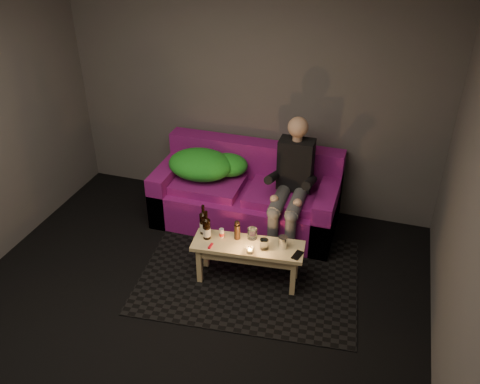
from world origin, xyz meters
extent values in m
plane|color=black|center=(0.00, 0.00, 0.00)|extent=(4.50, 4.50, 0.00)
plane|color=#524F51|center=(0.00, 2.25, 1.30)|extent=(4.00, 0.00, 4.00)
plane|color=#524F51|center=(2.00, 0.00, 1.30)|extent=(0.00, 4.50, 4.50)
cube|color=black|center=(0.39, 0.93, 0.00)|extent=(2.12, 1.63, 0.01)
cube|color=#80116B|center=(0.10, 1.77, 0.20)|extent=(1.89, 0.85, 0.40)
cube|color=#80116B|center=(0.10, 2.09, 0.60)|extent=(1.89, 0.21, 0.42)
cube|color=#80116B|center=(-0.75, 1.77, 0.29)|extent=(0.19, 0.85, 0.58)
cube|color=#80116B|center=(0.95, 1.77, 0.29)|extent=(0.19, 0.85, 0.58)
cube|color=#80116B|center=(-0.30, 1.72, 0.43)|extent=(0.71, 0.57, 0.09)
cube|color=#80116B|center=(0.49, 1.72, 0.43)|extent=(0.71, 0.57, 0.09)
ellipsoid|color=#269A1C|center=(-0.40, 1.77, 0.62)|extent=(0.68, 0.53, 0.28)
ellipsoid|color=#269A1C|center=(-0.14, 1.90, 0.59)|extent=(0.42, 0.34, 0.23)
ellipsoid|color=#269A1C|center=(-0.61, 1.88, 0.56)|extent=(0.30, 0.25, 0.15)
cube|color=black|center=(0.59, 1.82, 0.76)|extent=(0.34, 0.21, 0.52)
sphere|color=tan|center=(0.59, 1.82, 1.16)|extent=(0.20, 0.20, 0.20)
cylinder|color=#41434A|center=(0.51, 1.52, 0.50)|extent=(0.13, 0.47, 0.13)
cylinder|color=#41434A|center=(0.68, 1.52, 0.50)|extent=(0.13, 0.47, 0.13)
cylinder|color=#41434A|center=(0.51, 1.30, 0.24)|extent=(0.10, 0.10, 0.48)
cylinder|color=#41434A|center=(0.68, 1.30, 0.24)|extent=(0.10, 0.10, 0.48)
cube|color=black|center=(0.51, 1.24, 0.03)|extent=(0.08, 0.21, 0.06)
cube|color=black|center=(0.68, 1.24, 0.03)|extent=(0.08, 0.21, 0.06)
cube|color=#E8C287|center=(0.39, 0.88, 0.39)|extent=(1.02, 0.41, 0.04)
cube|color=#E8C287|center=(0.39, 0.88, 0.32)|extent=(0.88, 0.33, 0.09)
cube|color=#E8C287|center=(-0.02, 0.73, 0.18)|extent=(0.05, 0.05, 0.37)
cube|color=#E8C287|center=(-0.05, 0.95, 0.18)|extent=(0.05, 0.05, 0.37)
cube|color=#E8C287|center=(0.82, 0.81, 0.18)|extent=(0.05, 0.05, 0.37)
cube|color=#E8C287|center=(0.80, 1.04, 0.18)|extent=(0.05, 0.05, 0.37)
cylinder|color=black|center=(-0.05, 0.93, 0.51)|extent=(0.07, 0.07, 0.20)
cylinder|color=white|center=(-0.05, 0.93, 0.48)|extent=(0.07, 0.07, 0.08)
cone|color=black|center=(-0.05, 0.93, 0.62)|extent=(0.07, 0.07, 0.03)
cylinder|color=black|center=(-0.05, 0.93, 0.65)|extent=(0.03, 0.03, 0.10)
cylinder|color=black|center=(0.01, 0.86, 0.50)|extent=(0.07, 0.07, 0.19)
cylinder|color=white|center=(0.01, 0.86, 0.47)|extent=(0.07, 0.07, 0.08)
cone|color=black|center=(0.01, 0.86, 0.61)|extent=(0.07, 0.07, 0.03)
cylinder|color=black|center=(0.01, 0.86, 0.64)|extent=(0.03, 0.03, 0.09)
cylinder|color=silver|center=(0.13, 0.91, 0.45)|extent=(0.05, 0.05, 0.09)
cylinder|color=black|center=(0.27, 0.94, 0.48)|extent=(0.06, 0.06, 0.14)
cylinder|color=white|center=(0.40, 0.98, 0.46)|extent=(0.11, 0.11, 0.10)
cylinder|color=white|center=(0.44, 0.77, 0.43)|extent=(0.06, 0.06, 0.05)
sphere|color=orange|center=(0.44, 0.77, 0.44)|extent=(0.02, 0.02, 0.02)
cylinder|color=white|center=(0.54, 0.87, 0.45)|extent=(0.10, 0.10, 0.10)
cylinder|color=silver|center=(0.69, 0.93, 0.46)|extent=(0.11, 0.11, 0.11)
cube|color=black|center=(0.84, 0.86, 0.41)|extent=(0.09, 0.14, 0.01)
cube|color=red|center=(0.08, 0.75, 0.41)|extent=(0.03, 0.08, 0.01)
camera|label=1|loc=(1.40, -2.56, 3.13)|focal=38.00mm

